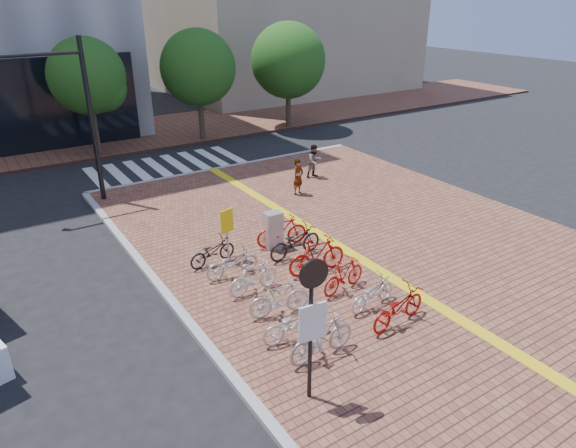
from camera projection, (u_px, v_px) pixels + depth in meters
ground at (327, 294)px, 14.90m from camera, size 120.00×120.00×0.00m
sidewalk at (549, 347)px, 12.53m from camera, size 14.00×34.00×0.15m
tactile_strip at (525, 359)px, 12.00m from camera, size 0.40×34.00×0.01m
kerb_north at (231, 167)px, 25.54m from camera, size 14.00×0.25×0.15m
far_sidewalk at (118, 137)px, 30.93m from camera, size 70.00×8.00×0.15m
crosswalk at (168, 166)px, 25.85m from camera, size 7.50×4.00×0.01m
street_trees at (215, 68)px, 29.07m from camera, size 16.20×4.60×6.35m
bike_0 at (322, 338)px, 11.85m from camera, size 1.83×0.56×1.09m
bike_1 at (295, 324)px, 12.51m from camera, size 1.80×0.80×0.91m
bike_2 at (279, 298)px, 13.45m from camera, size 1.76×0.80×1.02m
bike_3 at (254, 277)px, 14.50m from camera, size 1.66×0.58×0.98m
bike_4 at (232, 263)px, 15.35m from camera, size 1.71×0.63×0.89m
bike_5 at (212, 252)px, 16.07m from camera, size 1.70×0.81×0.86m
bike_6 at (398, 307)px, 13.09m from camera, size 1.96×0.89×0.99m
bike_7 at (373, 293)px, 13.84m from camera, size 1.70×0.78×0.86m
bike_8 at (344, 275)px, 14.59m from camera, size 1.69×0.74×0.98m
bike_9 at (317, 255)px, 15.49m from camera, size 1.98×0.71×1.16m
bike_10 at (295, 242)px, 16.50m from camera, size 1.99×0.80×1.03m
bike_11 at (282, 231)px, 17.20m from camera, size 1.85×0.83×1.07m
pedestrian_a at (298, 177)px, 21.57m from camera, size 0.64×0.52×1.53m
pedestrian_b at (314, 161)px, 23.59m from camera, size 0.78×0.62×1.54m
utility_box at (273, 230)px, 17.05m from camera, size 0.60×0.45×1.26m
yellow_sign at (227, 225)px, 15.99m from camera, size 0.47×0.16×1.74m
notice_sign at (312, 314)px, 10.00m from camera, size 0.62×0.17×3.32m
traffic_light_pole at (45, 94)px, 18.84m from camera, size 3.45×1.33×6.42m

